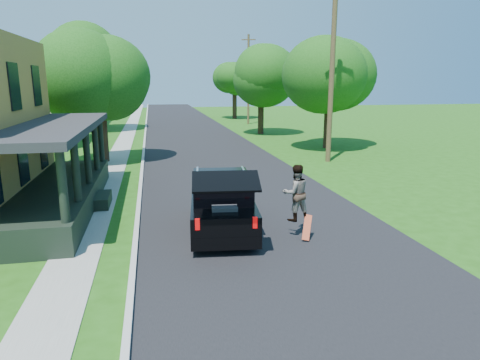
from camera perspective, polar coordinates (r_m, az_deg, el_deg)
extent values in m
plane|color=#204D0F|center=(11.68, 6.53, -10.13)|extent=(140.00, 140.00, 0.00)
cube|color=black|center=(30.72, -5.09, 4.38)|extent=(8.00, 120.00, 0.02)
cube|color=#AFAEA9|center=(30.54, -12.68, 4.06)|extent=(0.15, 120.00, 0.12)
cube|color=gray|center=(30.61, -15.59, 3.92)|extent=(1.30, 120.00, 0.03)
cube|color=black|center=(17.04, -22.66, -2.03)|extent=(2.40, 10.00, 0.90)
cube|color=black|center=(16.61, -23.43, 6.51)|extent=(2.60, 10.30, 0.25)
cube|color=beige|center=(35.70, -28.29, 8.13)|extent=(8.00, 8.00, 5.00)
pyramid|color=black|center=(35.74, -29.12, 15.63)|extent=(12.78, 12.78, 2.20)
cube|color=beige|center=(51.23, -23.29, 9.63)|extent=(8.00, 8.00, 5.00)
pyramid|color=black|center=(51.25, -23.77, 14.87)|extent=(12.78, 12.78, 2.20)
cube|color=black|center=(13.38, -2.39, -4.00)|extent=(2.36, 4.65, 0.86)
cube|color=black|center=(13.34, -2.45, -0.98)|extent=(2.03, 2.95, 0.56)
cube|color=black|center=(13.27, -2.47, 0.30)|extent=(2.07, 3.04, 0.08)
cube|color=black|center=(10.91, -1.88, -0.20)|extent=(1.82, 1.11, 0.39)
cube|color=#38393E|center=(12.01, -2.08, -4.48)|extent=(0.77, 0.68, 0.46)
cube|color=silver|center=(13.24, -5.72, 0.62)|extent=(0.33, 2.45, 0.06)
cube|color=silver|center=(13.31, 0.76, 0.75)|extent=(0.33, 2.45, 0.06)
cube|color=#990505|center=(11.17, -5.70, -5.90)|extent=(0.13, 0.07, 0.30)
cube|color=#990505|center=(11.25, 2.02, -5.70)|extent=(0.13, 0.07, 0.30)
cylinder|color=black|center=(14.87, -5.82, -3.58)|extent=(0.32, 0.71, 0.69)
cylinder|color=black|center=(14.94, 0.47, -3.43)|extent=(0.32, 0.71, 0.69)
cylinder|color=black|center=(12.07, -5.93, -7.56)|extent=(0.32, 0.71, 0.69)
cylinder|color=black|center=(12.16, 1.86, -7.35)|extent=(0.32, 0.71, 0.69)
imported|color=black|center=(12.79, 7.44, -1.71)|extent=(0.90, 0.74, 1.71)
cube|color=#98290D|center=(12.81, 8.92, -6.26)|extent=(0.46, 0.56, 0.66)
cylinder|color=black|center=(26.03, -17.90, 5.77)|extent=(0.82, 0.82, 3.16)
sphere|color=#2A701D|center=(25.86, -18.41, 12.98)|extent=(6.70, 6.70, 5.08)
sphere|color=#2A701D|center=(25.39, -18.09, 15.57)|extent=(5.81, 5.81, 4.40)
sphere|color=#2A701D|center=(26.54, -19.07, 14.14)|extent=(5.95, 5.95, 4.52)
cylinder|color=black|center=(43.22, -19.49, 8.60)|extent=(0.77, 0.77, 3.64)
sphere|color=#2A701D|center=(43.15, -19.89, 13.82)|extent=(7.68, 7.68, 6.38)
sphere|color=#2A701D|center=(42.92, -19.37, 15.77)|extent=(6.66, 6.66, 5.53)
sphere|color=#2A701D|center=(43.58, -20.79, 14.67)|extent=(6.83, 6.83, 5.68)
cylinder|color=black|center=(30.85, 11.62, 6.97)|extent=(0.56, 0.56, 2.96)
sphere|color=#2A701D|center=(30.69, 11.90, 13.02)|extent=(5.37, 5.37, 5.32)
sphere|color=#2A701D|center=(30.61, 12.95, 15.19)|extent=(4.66, 4.66, 4.61)
sphere|color=#2A701D|center=(30.87, 10.77, 14.17)|extent=(4.78, 4.78, 4.73)
cylinder|color=black|center=(38.51, 2.79, 8.40)|extent=(0.55, 0.55, 3.01)
sphere|color=#2A701D|center=(38.39, 2.84, 13.36)|extent=(5.84, 5.84, 5.48)
sphere|color=#2A701D|center=(38.21, 3.51, 15.18)|extent=(5.06, 5.06, 4.75)
sphere|color=#2A701D|center=(38.68, 2.06, 14.27)|extent=(5.19, 5.19, 4.87)
cylinder|color=black|center=(54.66, -0.72, 9.79)|extent=(0.73, 0.73, 3.06)
sphere|color=#2A701D|center=(54.58, -0.73, 13.04)|extent=(6.23, 6.23, 4.71)
sphere|color=#2A701D|center=(54.58, -0.20, 14.14)|extent=(5.40, 5.40, 4.08)
sphere|color=#2A701D|center=(54.62, -1.41, 13.59)|extent=(5.54, 5.54, 4.18)
cylinder|color=#463420|center=(25.22, 12.14, 13.51)|extent=(0.30, 0.30, 9.84)
cylinder|color=#463420|center=(47.40, 1.12, 13.17)|extent=(0.31, 0.31, 9.46)
cube|color=#463420|center=(47.59, 1.15, 18.21)|extent=(1.44, 0.58, 0.11)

